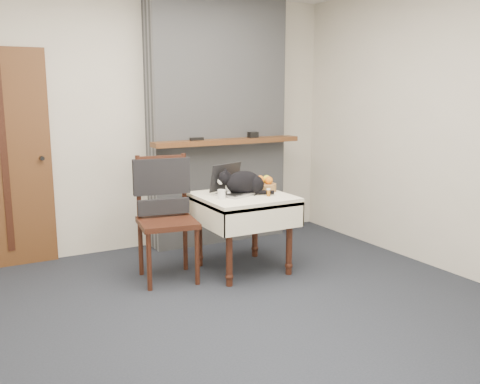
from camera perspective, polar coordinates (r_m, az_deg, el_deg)
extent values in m
plane|color=black|center=(4.01, -2.02, -13.10)|extent=(4.50, 4.50, 0.00)
cube|color=beige|center=(5.53, -11.59, 7.28)|extent=(4.50, 0.02, 2.60)
cube|color=beige|center=(5.09, 21.24, 6.47)|extent=(0.02, 4.00, 2.60)
cube|color=brown|center=(5.30, -23.86, 3.16)|extent=(0.82, 0.05, 2.00)
cube|color=#3B1E10|center=(5.27, -23.83, 3.13)|extent=(0.06, 0.01, 1.70)
cylinder|color=black|center=(5.29, -20.37, 3.40)|extent=(0.04, 0.06, 0.04)
cube|color=gray|center=(5.73, -2.43, 7.61)|extent=(1.50, 0.30, 2.60)
cube|color=brown|center=(5.53, -1.30, 5.42)|extent=(1.62, 0.18, 0.05)
cube|color=black|center=(5.37, -4.63, 5.65)|extent=(0.14, 0.04, 0.03)
cube|color=black|center=(5.67, 1.40, 6.11)|extent=(0.10, 0.07, 0.06)
cylinder|color=#3B1E10|center=(4.47, -1.16, -6.13)|extent=(0.06, 0.06, 0.64)
sphere|color=#3B1E10|center=(4.54, -1.15, -9.02)|extent=(0.07, 0.07, 0.07)
cylinder|color=#3B1E10|center=(4.76, 5.27, -5.09)|extent=(0.06, 0.06, 0.64)
sphere|color=#3B1E10|center=(4.84, 5.22, -7.82)|extent=(0.07, 0.07, 0.07)
cylinder|color=#3B1E10|center=(4.99, -4.37, -4.34)|extent=(0.06, 0.06, 0.64)
sphere|color=#3B1E10|center=(5.05, -4.33, -6.97)|extent=(0.07, 0.07, 0.07)
cylinder|color=#3B1E10|center=(5.25, 1.60, -3.52)|extent=(0.06, 0.06, 0.64)
sphere|color=#3B1E10|center=(5.32, 1.59, -6.03)|extent=(0.07, 0.07, 0.07)
cube|color=beige|center=(4.78, 0.34, -0.67)|extent=(0.78, 0.78, 0.06)
cube|color=beige|center=(4.48, 2.74, -2.92)|extent=(0.78, 0.01, 0.22)
cube|color=beige|center=(5.13, -1.75, -1.12)|extent=(0.78, 0.01, 0.22)
cube|color=beige|center=(4.63, -3.83, -2.47)|extent=(0.01, 0.78, 0.22)
cube|color=beige|center=(4.99, 4.20, -1.48)|extent=(0.01, 0.78, 0.22)
cube|color=#B7B7BC|center=(4.78, -0.21, -0.16)|extent=(0.43, 0.36, 0.02)
cube|color=black|center=(4.78, -0.21, -0.01)|extent=(0.34, 0.27, 0.00)
cube|color=black|center=(4.86, -1.56, 1.63)|extent=(0.36, 0.19, 0.25)
cube|color=#A0C7EA|center=(4.86, -1.54, 1.63)|extent=(0.33, 0.17, 0.22)
ellipsoid|color=black|center=(4.78, 0.35, 1.00)|extent=(0.37, 0.27, 0.21)
ellipsoid|color=black|center=(4.81, 1.52, 0.81)|extent=(0.22, 0.23, 0.17)
sphere|color=black|center=(4.73, -1.62, 1.52)|extent=(0.15, 0.15, 0.12)
ellipsoid|color=white|center=(4.73, -2.10, 1.14)|extent=(0.07, 0.07, 0.06)
ellipsoid|color=white|center=(4.76, -1.25, 0.45)|extent=(0.07, 0.08, 0.09)
cone|color=black|center=(4.69, -1.41, 2.19)|extent=(0.05, 0.06, 0.05)
cone|color=black|center=(4.76, -1.59, 2.32)|extent=(0.05, 0.06, 0.05)
cylinder|color=black|center=(4.77, 2.56, -0.02)|extent=(0.17, 0.13, 0.04)
sphere|color=white|center=(4.72, -1.20, -0.18)|extent=(0.04, 0.04, 0.04)
sphere|color=white|center=(4.80, -1.42, 0.00)|extent=(0.04, 0.04, 0.04)
cylinder|color=silver|center=(4.60, -1.97, -0.24)|extent=(0.07, 0.07, 0.08)
cylinder|color=#965612|center=(4.72, 3.06, -0.11)|extent=(0.03, 0.03, 0.06)
cylinder|color=silver|center=(4.71, 3.06, 0.31)|extent=(0.03, 0.03, 0.01)
cylinder|color=#9F6C40|center=(4.95, 2.45, 0.49)|extent=(0.25, 0.25, 0.07)
sphere|color=orange|center=(4.89, 2.14, 1.18)|extent=(0.07, 0.07, 0.07)
sphere|color=orange|center=(4.93, 3.09, 1.25)|extent=(0.07, 0.07, 0.07)
sphere|color=orange|center=(4.98, 2.16, 1.36)|extent=(0.07, 0.07, 0.07)
sphere|color=gold|center=(4.99, 2.86, 1.38)|extent=(0.07, 0.07, 0.07)
sphere|color=orange|center=(4.95, 1.83, 1.31)|extent=(0.07, 0.07, 0.07)
cube|color=black|center=(4.89, 1.65, 0.02)|extent=(0.14, 0.09, 0.01)
cube|color=#3B1E10|center=(4.61, -7.75, -3.27)|extent=(0.54, 0.54, 0.05)
cylinder|color=#3B1E10|center=(4.45, -9.67, -7.25)|extent=(0.04, 0.04, 0.51)
cylinder|color=#3B1E10|center=(4.54, -4.59, -6.78)|extent=(0.04, 0.04, 0.51)
cylinder|color=#3B1E10|center=(4.83, -10.55, -5.81)|extent=(0.04, 0.04, 0.51)
cylinder|color=#3B1E10|center=(4.91, -5.86, -5.41)|extent=(0.04, 0.04, 0.51)
cylinder|color=#3B1E10|center=(4.71, -10.78, 0.45)|extent=(0.04, 0.04, 0.56)
cylinder|color=#3B1E10|center=(4.79, -5.98, 0.76)|extent=(0.04, 0.04, 0.56)
cube|color=#3B1E10|center=(4.73, -8.40, 1.95)|extent=(0.41, 0.10, 0.32)
cube|color=black|center=(4.72, -8.36, 1.66)|extent=(0.50, 0.14, 0.32)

